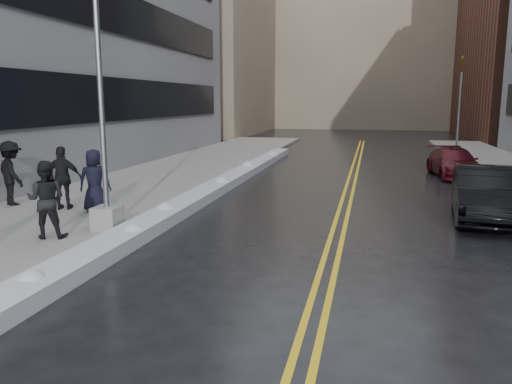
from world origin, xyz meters
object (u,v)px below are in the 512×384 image
Objects in this scene: traffic_signal at (460,101)px; car_maroon at (454,163)px; pedestrian_b at (46,199)px; pedestrian_e at (11,173)px; lamppost at (103,137)px; pedestrian_d at (63,178)px; car_black at (485,194)px; pedestrian_c at (95,181)px.

car_maroon is (-1.50, -9.25, -2.75)m from traffic_signal.
pedestrian_e is at bearing -58.36° from pedestrian_b.
lamppost reaches higher than traffic_signal.
pedestrian_b is 0.42× the size of car_maroon.
traffic_signal is at bearing -135.46° from pedestrian_b.
traffic_signal is 25.80m from pedestrian_e.
traffic_signal is at bearing 75.45° from car_maroon.
pedestrian_d is 16.79m from car_maroon.
pedestrian_e reaches higher than pedestrian_d.
car_black is at bearing -98.28° from car_maroon.
pedestrian_c is (-13.23, -20.14, -2.31)m from traffic_signal.
pedestrian_b is 0.92× the size of pedestrian_e.
pedestrian_b is 0.97× the size of pedestrian_d.
pedestrian_e is (-1.99, 0.21, 0.05)m from pedestrian_d.
pedestrian_d reaches higher than pedestrian_c.
car_maroon is (0.45, 8.72, -0.12)m from car_black.
lamppost reaches higher than pedestrian_e.
pedestrian_d is at bearing -24.51° from pedestrian_c.
lamppost is 2.03m from pedestrian_b.
pedestrian_c is at bearing -153.93° from pedestrian_e.
car_black is 8.74m from car_maroon.
traffic_signal is 3.18× the size of pedestrian_b.
pedestrian_d is (-2.55, 1.94, -1.41)m from lamppost.
car_maroon is at bearing -157.40° from pedestrian_c.
traffic_signal is 24.76m from pedestrian_d.
pedestrian_d is at bearing -154.62° from pedestrian_e.
lamppost is 3.50m from pedestrian_d.
pedestrian_d is 0.43× the size of car_maroon.
pedestrian_b is 4.73m from pedestrian_e.
pedestrian_b is at bearing 169.52° from pedestrian_e.
pedestrian_c is 16.01m from car_maroon.
car_black is at bearing -141.08° from pedestrian_e.
pedestrian_c is 0.42× the size of car_maroon.
pedestrian_c is at bearing 127.57° from lamppost.
lamppost is at bearing -173.92° from pedestrian_e.
pedestrian_d is at bearing 142.63° from lamppost.
lamppost is at bearing 107.30° from pedestrian_c.
pedestrian_e is at bearing -25.74° from pedestrian_c.
traffic_signal reaches higher than pedestrian_e.
traffic_signal is at bearing -143.57° from pedestrian_c.
pedestrian_c reaches higher than car_black.
traffic_signal is 2.93× the size of pedestrian_e.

